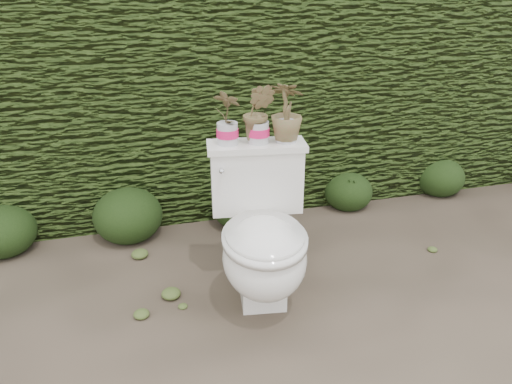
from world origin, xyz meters
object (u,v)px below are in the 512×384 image
object	(u,v)px
toilet	(262,239)
potted_plant_center	(259,115)
potted_plant_right	(287,114)
potted_plant_left	(227,119)

from	to	relation	value
toilet	potted_plant_center	bearing A→B (deg)	87.47
toilet	potted_plant_right	xyz separation A→B (m)	(0.18, 0.22, 0.57)
potted_plant_left	potted_plant_center	world-z (taller)	potted_plant_center
potted_plant_left	potted_plant_right	world-z (taller)	potted_plant_right
toilet	potted_plant_left	world-z (taller)	potted_plant_left
potted_plant_right	potted_plant_left	bearing A→B (deg)	21.81
potted_plant_right	toilet	bearing A→B (deg)	79.74
potted_plant_center	potted_plant_left	bearing A→B (deg)	-158.47
potted_plant_left	potted_plant_center	bearing A→B (deg)	-147.41
potted_plant_right	potted_plant_center	bearing A→B (deg)	21.81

